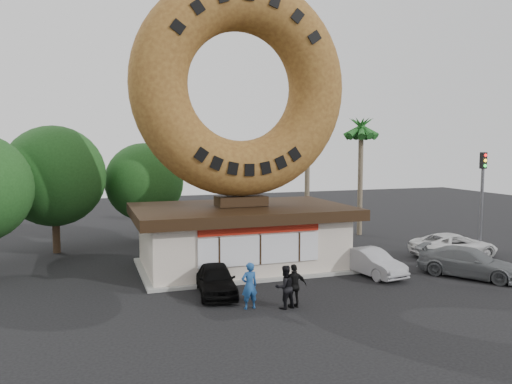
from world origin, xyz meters
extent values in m
plane|color=black|center=(0.00, 0.00, 0.00)|extent=(90.00, 90.00, 0.00)
cube|color=beige|center=(0.00, 6.00, 1.50)|extent=(10.00, 6.00, 3.00)
cube|color=#999993|center=(0.00, 6.00, 0.07)|extent=(10.60, 6.60, 0.15)
cube|color=#3F3F3F|center=(0.00, 6.00, 3.05)|extent=(10.00, 6.00, 0.10)
cube|color=black|center=(0.00, 6.00, 3.00)|extent=(11.20, 7.20, 0.55)
cube|color=silver|center=(0.00, 2.95, 1.55)|extent=(6.00, 0.12, 1.40)
cube|color=#A21B0D|center=(0.00, 2.93, 2.55)|extent=(6.00, 0.10, 0.45)
cube|color=black|center=(0.00, 6.00, 3.55)|extent=(2.60, 1.40, 0.50)
torus|color=olive|center=(0.00, 6.00, 9.49)|extent=(11.38, 2.90, 11.38)
cylinder|color=#473321|center=(-9.50, 13.00, 1.65)|extent=(0.44, 0.44, 3.30)
sphere|color=#193F16|center=(-9.50, 13.00, 4.65)|extent=(6.00, 6.00, 6.00)
cylinder|color=#473321|center=(-4.00, 15.00, 1.43)|extent=(0.44, 0.44, 2.86)
sphere|color=#193F16|center=(-4.00, 15.00, 4.03)|extent=(5.20, 5.20, 5.20)
cylinder|color=#726651|center=(7.50, 14.00, 4.50)|extent=(0.36, 0.36, 9.00)
cylinder|color=#726651|center=(11.00, 12.50, 4.00)|extent=(0.36, 0.36, 8.00)
cylinder|color=#59595E|center=(-2.00, 16.00, 4.00)|extent=(0.18, 0.18, 8.00)
cylinder|color=#59595E|center=(-1.10, 16.00, 7.90)|extent=(1.80, 0.12, 0.12)
cube|color=#59595E|center=(-0.20, 16.00, 7.85)|extent=(0.45, 0.20, 0.12)
cylinder|color=#59595E|center=(14.00, 4.00, 3.00)|extent=(0.18, 0.18, 6.00)
cube|color=black|center=(14.00, 4.00, 5.60)|extent=(0.30, 0.28, 0.95)
sphere|color=red|center=(14.00, 3.85, 5.90)|extent=(0.18, 0.18, 0.18)
sphere|color=yellow|center=(14.00, 3.85, 5.60)|extent=(0.18, 0.18, 0.18)
sphere|color=green|center=(14.00, 3.85, 5.30)|extent=(0.18, 0.18, 0.18)
imported|color=navy|center=(-1.70, -0.64, 0.93)|extent=(0.72, 0.52, 1.87)
imported|color=black|center=(-0.36, -1.05, 0.87)|extent=(0.93, 0.77, 1.74)
imported|color=black|center=(0.04, -1.08, 0.88)|extent=(1.04, 0.47, 1.76)
imported|color=black|center=(-2.48, 1.67, 0.66)|extent=(2.02, 4.02, 1.32)
imported|color=#939397|center=(5.65, 2.32, 0.65)|extent=(2.05, 4.14, 1.30)
imported|color=slate|center=(10.06, 0.47, 0.71)|extent=(4.42, 5.14, 1.42)
imported|color=silver|center=(12.35, 4.23, 0.70)|extent=(5.11, 2.53, 1.39)
camera|label=1|loc=(-7.68, -18.96, 6.45)|focal=35.00mm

